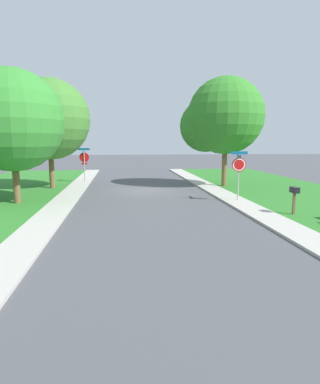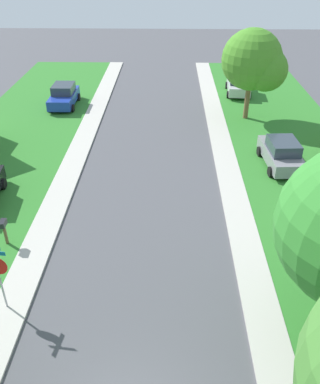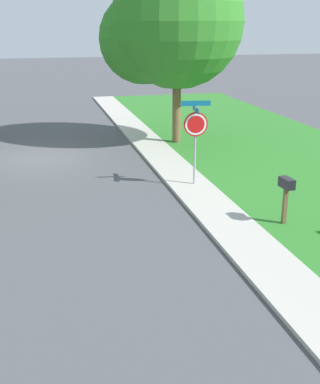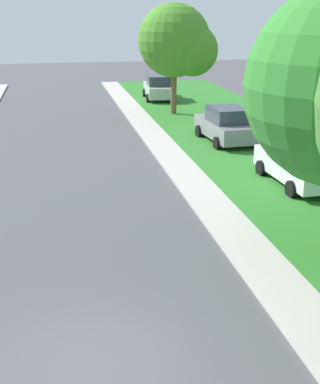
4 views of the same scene
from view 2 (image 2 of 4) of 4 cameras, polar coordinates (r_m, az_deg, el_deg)
name	(u,v)px [view 2 (image 2 of 4)]	position (r m, az deg, el deg)	size (l,w,h in m)	color
sidewalk_east	(236,204)	(21.86, 10.45, -1.61)	(1.40, 56.00, 0.10)	#B7B2A8
sidewalk_west	(56,201)	(22.36, -14.07, -1.27)	(1.40, 56.00, 0.10)	#B7B2A8
car_blue_near_corner	(64,96)	(35.31, -13.11, 12.79)	(2.07, 4.32, 1.76)	#1E389E
car_silver_behind_trees	(238,84)	(37.98, 10.76, 14.38)	(2.27, 4.42, 1.76)	silver
car_grey_across_road	(281,153)	(25.79, 16.36, 5.14)	(2.23, 4.40, 1.76)	gray
tree_across_right	(255,62)	(31.38, 13.00, 17.01)	(4.62, 4.30, 6.59)	brown
mailbox	(4,227)	(19.52, -20.74, -4.48)	(0.26, 0.49, 1.31)	brown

